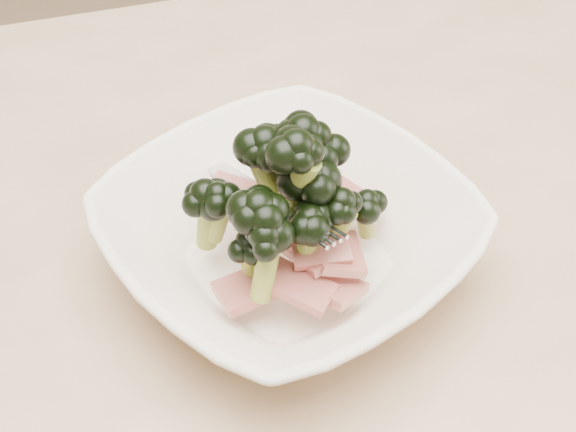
# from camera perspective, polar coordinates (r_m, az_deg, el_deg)

# --- Properties ---
(dining_table) EXTENTS (1.20, 0.80, 0.75)m
(dining_table) POSITION_cam_1_polar(r_m,az_deg,el_deg) (0.67, -1.78, -9.20)
(dining_table) COLOR tan
(dining_table) RESTS_ON ground
(broccoli_dish) EXTENTS (0.33, 0.33, 0.14)m
(broccoli_dish) POSITION_cam_1_polar(r_m,az_deg,el_deg) (0.57, -0.03, -0.86)
(broccoli_dish) COLOR #F2E3CD
(broccoli_dish) RESTS_ON dining_table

